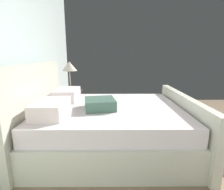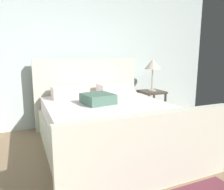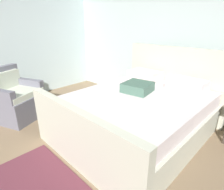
% 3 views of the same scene
% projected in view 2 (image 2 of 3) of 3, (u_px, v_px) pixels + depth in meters
% --- Properties ---
extents(wall_back, '(5.65, 0.12, 2.88)m').
position_uv_depth(wall_back, '(81.00, 47.00, 4.01)').
color(wall_back, silver).
rests_on(wall_back, ground).
extents(bed, '(1.88, 2.24, 1.23)m').
position_uv_depth(bed, '(109.00, 122.00, 3.09)').
color(bed, beige).
rests_on(bed, ground).
extents(nightstand_right, '(0.44, 0.44, 0.60)m').
position_uv_depth(nightstand_right, '(151.00, 101.00, 4.28)').
color(nightstand_right, '#3F352D').
rests_on(nightstand_right, ground).
extents(table_lamp_right, '(0.31, 0.31, 0.62)m').
position_uv_depth(table_lamp_right, '(153.00, 65.00, 4.15)').
color(table_lamp_right, '#B7B293').
rests_on(table_lamp_right, nightstand_right).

